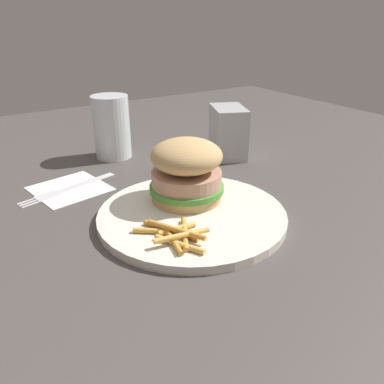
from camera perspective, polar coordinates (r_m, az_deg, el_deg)
ground_plane at (r=0.53m, az=-0.81°, el=-5.07°), size 1.60×1.60×0.00m
plate at (r=0.55m, az=0.00°, el=-3.40°), size 0.26×0.26×0.01m
sandwich at (r=0.57m, az=-0.79°, el=3.21°), size 0.11×0.11×0.09m
fries_pile at (r=0.49m, az=-2.44°, el=-6.13°), size 0.08×0.10×0.01m
napkin at (r=0.68m, az=-17.41°, el=0.52°), size 0.13×0.13×0.00m
fork at (r=0.67m, az=-17.56°, el=0.67°), size 0.17×0.06×0.00m
drink_glass at (r=0.79m, az=-11.62°, el=8.83°), size 0.07×0.07×0.12m
napkin_dispenser at (r=0.79m, az=5.29°, el=8.71°), size 0.09×0.11×0.10m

